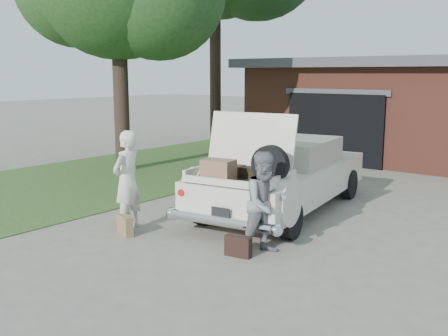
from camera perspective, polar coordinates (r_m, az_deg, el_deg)
The scene contains 7 objects.
ground at distance 9.45m, azimuth -2.29°, elevation -7.09°, with size 90.00×90.00×0.00m, color gray.
grass_strip at distance 15.31m, azimuth -10.54°, elevation -0.46°, with size 6.00×16.00×0.02m, color #2D4C1E.
sedan at distance 10.84m, azimuth 6.39°, elevation -0.74°, with size 2.74×5.40×2.12m.
woman_left at distance 9.63m, azimuth -10.51°, elevation -1.34°, with size 0.66×0.44×1.82m, color silver.
woman_right at distance 8.23m, azimuth 4.56°, elevation -3.85°, with size 0.79×0.62×1.63m, color gray.
suitcase_left at distance 9.47m, azimuth -10.73°, elevation -6.12°, with size 0.45×0.14×0.35m, color olive.
suitcase_right at distance 8.24m, azimuth 1.55°, elevation -8.52°, with size 0.43×0.14×0.33m, color black.
Camera 1 is at (5.92, -6.81, 2.82)m, focal length 42.00 mm.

